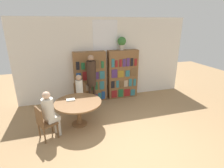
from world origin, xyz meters
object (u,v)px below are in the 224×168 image
(bookshelf_right, at_px, (123,74))
(seated_reader_right, at_px, (50,111))
(bookshelf_left, at_px, (90,77))
(chair_near_camera, at_px, (44,121))
(reading_table, at_px, (78,105))
(chair_left_side, at_px, (80,95))
(librarian_standing, at_px, (91,76))
(flower_vase, at_px, (122,42))
(seated_reader_left, at_px, (79,92))

(bookshelf_right, xyz_separation_m, seated_reader_right, (-2.63, -1.95, -0.20))
(bookshelf_left, xyz_separation_m, chair_near_camera, (-1.51, -2.03, -0.42))
(reading_table, height_order, chair_left_side, chair_left_side)
(bookshelf_left, relative_size, seated_reader_right, 1.47)
(bookshelf_left, xyz_separation_m, librarian_standing, (-0.03, -0.50, 0.20))
(chair_left_side, xyz_separation_m, seated_reader_right, (-0.90, -1.35, 0.22))
(reading_table, height_order, seated_reader_right, seated_reader_right)
(chair_left_side, bearing_deg, flower_vase, -150.63)
(bookshelf_right, bearing_deg, reading_table, -140.13)
(flower_vase, distance_m, reading_table, 2.87)
(seated_reader_right, relative_size, librarian_standing, 0.69)
(chair_near_camera, xyz_separation_m, chair_left_side, (1.05, 1.43, 0.00))
(reading_table, height_order, chair_near_camera, chair_near_camera)
(flower_vase, distance_m, seated_reader_right, 3.52)
(chair_near_camera, height_order, librarian_standing, librarian_standing)
(bookshelf_left, relative_size, reading_table, 1.41)
(flower_vase, bearing_deg, bookshelf_left, -179.77)
(chair_left_side, bearing_deg, bookshelf_left, -118.04)
(chair_near_camera, bearing_deg, seated_reader_right, 90.00)
(bookshelf_left, distance_m, librarian_standing, 0.54)
(bookshelf_right, bearing_deg, bookshelf_left, 179.99)
(bookshelf_right, height_order, seated_reader_left, bookshelf_right)
(seated_reader_left, xyz_separation_m, seated_reader_right, (-0.87, -1.16, 0.03))
(bookshelf_right, relative_size, seated_reader_right, 1.47)
(reading_table, relative_size, chair_near_camera, 1.46)
(flower_vase, height_order, seated_reader_left, flower_vase)
(bookshelf_right, bearing_deg, chair_near_camera, -143.95)
(seated_reader_left, relative_size, librarian_standing, 0.69)
(flower_vase, relative_size, librarian_standing, 0.26)
(chair_left_side, relative_size, seated_reader_left, 0.72)
(chair_left_side, xyz_separation_m, seated_reader_left, (-0.03, -0.18, 0.19))
(bookshelf_right, bearing_deg, chair_left_side, -160.87)
(reading_table, distance_m, seated_reader_left, 0.81)
(bookshelf_right, relative_size, seated_reader_left, 1.48)
(seated_reader_left, bearing_deg, chair_left_side, -90.00)
(reading_table, bearing_deg, chair_near_camera, -153.47)
(chair_near_camera, distance_m, seated_reader_left, 1.62)
(seated_reader_left, relative_size, seated_reader_right, 0.99)
(reading_table, xyz_separation_m, seated_reader_right, (-0.73, -0.37, 0.11))
(reading_table, height_order, librarian_standing, librarian_standing)
(reading_table, bearing_deg, chair_left_side, 80.53)
(bookshelf_right, height_order, seated_reader_right, bookshelf_right)
(flower_vase, xyz_separation_m, seated_reader_right, (-2.57, -1.95, -1.42))
(reading_table, relative_size, chair_left_side, 1.46)
(flower_vase, bearing_deg, librarian_standing, -157.84)
(bookshelf_left, bearing_deg, chair_near_camera, -126.78)
(reading_table, bearing_deg, seated_reader_right, -153.47)
(bookshelf_left, height_order, chair_left_side, bookshelf_left)
(seated_reader_right, bearing_deg, reading_table, 90.00)
(seated_reader_right, bearing_deg, librarian_standing, 110.98)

